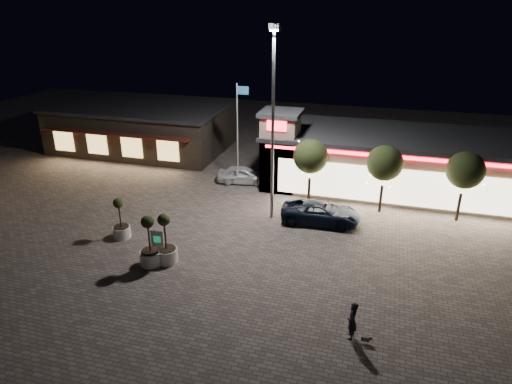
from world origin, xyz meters
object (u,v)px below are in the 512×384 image
(planter_mid, at_px, (166,247))
(white_sedan, at_px, (243,175))
(pickup_truck, at_px, (321,213))
(valet_sign, at_px, (158,242))
(pedestrian, at_px, (352,321))
(planter_left, at_px, (121,225))

(planter_mid, bearing_deg, white_sedan, 87.79)
(white_sedan, bearing_deg, planter_mid, 168.06)
(pickup_truck, bearing_deg, valet_sign, 132.40)
(pickup_truck, distance_m, pedestrian, 11.19)
(white_sedan, bearing_deg, pickup_truck, -136.75)
(pickup_truck, xyz_separation_m, planter_left, (-11.51, -5.45, 0.10))
(white_sedan, bearing_deg, planter_left, 147.77)
(white_sedan, height_order, planter_mid, planter_mid)
(valet_sign, bearing_deg, pickup_truck, 45.26)
(planter_mid, bearing_deg, pedestrian, -18.43)
(planter_mid, bearing_deg, valet_sign, -110.94)
(pedestrian, height_order, planter_left, planter_left)
(planter_left, distance_m, valet_sign, 4.50)
(pickup_truck, relative_size, white_sedan, 1.27)
(white_sedan, bearing_deg, pedestrian, -157.78)
(planter_mid, height_order, valet_sign, planter_mid)
(pedestrian, distance_m, planter_mid, 11.09)
(pickup_truck, xyz_separation_m, valet_sign, (-7.74, -7.81, 0.79))
(pedestrian, height_order, planter_mid, planter_mid)
(pedestrian, height_order, valet_sign, valet_sign)
(planter_mid, bearing_deg, pickup_truck, 43.99)
(pickup_truck, height_order, pedestrian, pedestrian)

